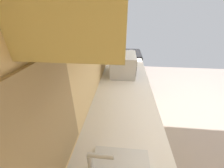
# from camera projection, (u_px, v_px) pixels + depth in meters

# --- Properties ---
(ground_plane) EXTENTS (5.87, 5.87, 0.00)m
(ground_plane) POSITION_uv_depth(u_px,v_px,m) (205.00, 134.00, 2.09)
(ground_plane) COLOR gray
(wall_back) EXTENTS (3.79, 0.12, 2.80)m
(wall_back) POSITION_uv_depth(u_px,v_px,m) (95.00, 41.00, 1.56)
(wall_back) COLOR #E2BD7E
(wall_back) RESTS_ON ground_plane
(counter_run) EXTENTS (2.76, 0.65, 0.92)m
(counter_run) POSITION_uv_depth(u_px,v_px,m) (122.00, 130.00, 1.59)
(counter_run) COLOR #DDCE74
(counter_run) RESTS_ON ground_plane
(window_back_wall) EXTENTS (0.49, 0.02, 0.57)m
(window_back_wall) POSITION_uv_depth(u_px,v_px,m) (48.00, 133.00, 0.53)
(window_back_wall) COLOR #997A4C
(oven_range) EXTENTS (0.68, 0.67, 1.10)m
(oven_range) POSITION_uv_depth(u_px,v_px,m) (125.00, 72.00, 3.08)
(oven_range) COLOR black
(oven_range) RESTS_ON ground_plane
(microwave) EXTENTS (0.46, 0.34, 0.28)m
(microwave) POSITION_uv_depth(u_px,v_px,m) (123.00, 64.00, 1.85)
(microwave) COLOR #B7BABF
(microwave) RESTS_ON counter_run
(bowl) EXTENTS (0.15, 0.15, 0.06)m
(bowl) POSITION_uv_depth(u_px,v_px,m) (129.00, 61.00, 2.31)
(bowl) COLOR #4C8CBF
(bowl) RESTS_ON counter_run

